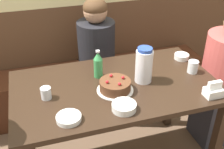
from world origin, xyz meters
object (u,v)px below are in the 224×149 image
(bowl_side_dish, at_px, (124,107))
(glass_water_tall, at_px, (193,67))
(bench_seat, at_px, (90,87))
(person_grey_tee, at_px, (97,66))
(glass_tumbler_short, at_px, (46,93))
(birthday_cake, at_px, (115,86))
(soju_bottle, at_px, (98,65))
(water_pitcher, at_px, (144,65))
(bowl_rice_small, at_px, (182,56))
(bowl_soup_white, at_px, (69,118))
(napkin_holder, at_px, (214,91))

(bowl_side_dish, distance_m, glass_water_tall, 0.66)
(bench_seat, relative_size, person_grey_tee, 1.98)
(glass_tumbler_short, bearing_deg, birthday_cake, -6.14)
(birthday_cake, xyz_separation_m, soju_bottle, (-0.06, 0.20, 0.06))
(person_grey_tee, bearing_deg, soju_bottle, -13.01)
(birthday_cake, xyz_separation_m, water_pitcher, (0.22, 0.06, 0.08))
(bench_seat, xyz_separation_m, bowl_rice_small, (0.60, -0.63, 0.57))
(soju_bottle, xyz_separation_m, person_grey_tee, (0.12, 0.52, -0.31))
(bench_seat, distance_m, glass_tumbler_short, 1.13)
(bench_seat, distance_m, soju_bottle, 0.95)
(bowl_rice_small, bearing_deg, bowl_soup_white, -154.25)
(birthday_cake, bearing_deg, bowl_side_dish, -93.18)
(soju_bottle, bearing_deg, person_grey_tee, 76.99)
(bowl_rice_small, bearing_deg, bowl_side_dish, -143.80)
(water_pitcher, bearing_deg, person_grey_tee, 103.26)
(napkin_holder, relative_size, bowl_soup_white, 0.78)
(bowl_side_dish, bearing_deg, glass_water_tall, 23.18)
(bowl_soup_white, bearing_deg, napkin_holder, -2.43)
(bench_seat, height_order, glass_tumbler_short, glass_tumbler_short)
(water_pitcher, relative_size, bowl_soup_white, 1.74)
(bowl_soup_white, bearing_deg, person_grey_tee, 66.64)
(bench_seat, relative_size, soju_bottle, 11.56)
(birthday_cake, bearing_deg, bench_seat, 88.35)
(bench_seat, height_order, bowl_side_dish, bowl_side_dish)
(bench_seat, bearing_deg, glass_water_tall, -55.80)
(napkin_holder, relative_size, bowl_side_dish, 0.76)
(water_pitcher, distance_m, napkin_holder, 0.46)
(bench_seat, distance_m, bowl_rice_small, 1.04)
(bench_seat, bearing_deg, person_grey_tee, -78.82)
(bench_seat, height_order, bowl_rice_small, bowl_rice_small)
(napkin_holder, height_order, bowl_soup_white, napkin_holder)
(birthday_cake, distance_m, napkin_holder, 0.61)
(soju_bottle, distance_m, glass_water_tall, 0.67)
(napkin_holder, relative_size, glass_tumbler_short, 1.46)
(soju_bottle, bearing_deg, bench_seat, 83.18)
(bowl_rice_small, relative_size, person_grey_tee, 0.09)
(bench_seat, relative_size, bowl_soup_white, 16.51)
(birthday_cake, height_order, glass_water_tall, birthday_cake)
(birthday_cake, height_order, napkin_holder, napkin_holder)
(soju_bottle, distance_m, bowl_rice_small, 0.69)
(bowl_rice_small, bearing_deg, glass_water_tall, -97.89)
(bowl_side_dish, xyz_separation_m, person_grey_tee, (0.07, 0.92, -0.24))
(bowl_rice_small, bearing_deg, glass_tumbler_short, -168.40)
(bowl_rice_small, height_order, glass_water_tall, glass_water_tall)
(bowl_side_dish, relative_size, person_grey_tee, 0.12)
(bench_seat, bearing_deg, napkin_holder, -64.66)
(birthday_cake, bearing_deg, napkin_holder, -22.91)
(birthday_cake, height_order, soju_bottle, soju_bottle)
(bowl_soup_white, bearing_deg, birthday_cake, 30.93)
(napkin_holder, bearing_deg, soju_bottle, 144.87)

